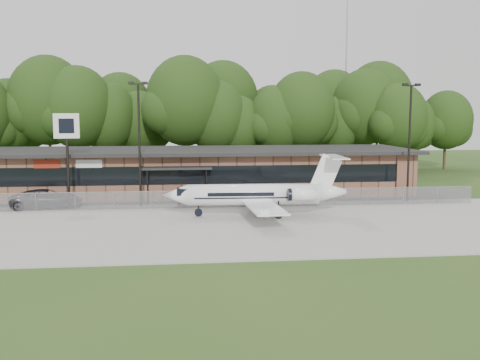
{
  "coord_description": "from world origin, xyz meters",
  "views": [
    {
      "loc": [
        -1.55,
        -27.81,
        7.66
      ],
      "look_at": [
        2.79,
        12.0,
        2.68
      ],
      "focal_mm": 40.0,
      "sensor_mm": 36.0,
      "label": 1
    }
  ],
  "objects": [
    {
      "name": "business_jet",
      "position": [
        4.17,
        10.95,
        1.66
      ],
      "size": [
        13.81,
        12.28,
        4.65
      ],
      "rotation": [
        0.0,
        0.0,
        -0.05
      ],
      "color": "white",
      "rests_on": "ground"
    },
    {
      "name": "light_pole_right",
      "position": [
        18.0,
        16.5,
        5.98
      ],
      "size": [
        1.55,
        0.3,
        10.23
      ],
      "color": "black",
      "rests_on": "ground"
    },
    {
      "name": "radio_mast",
      "position": [
        22.0,
        48.0,
        12.5
      ],
      "size": [
        0.2,
        0.2,
        25.0
      ],
      "primitive_type": "cylinder",
      "color": "gray",
      "rests_on": "ground"
    },
    {
      "name": "treeline",
      "position": [
        0.0,
        42.0,
        7.5
      ],
      "size": [
        72.0,
        12.0,
        15.0
      ],
      "primitive_type": null,
      "color": "#1C3410",
      "rests_on": "ground"
    },
    {
      "name": "fence",
      "position": [
        0.0,
        15.0,
        0.78
      ],
      "size": [
        46.0,
        0.04,
        1.52
      ],
      "color": "gray",
      "rests_on": "ground"
    },
    {
      "name": "parking_lot",
      "position": [
        0.0,
        19.5,
        0.03
      ],
      "size": [
        50.0,
        9.0,
        0.06
      ],
      "primitive_type": "cube",
      "color": "#383835",
      "rests_on": "ground"
    },
    {
      "name": "pole_sign",
      "position": [
        -10.82,
        16.8,
        5.88
      ],
      "size": [
        2.01,
        0.7,
        7.69
      ],
      "rotation": [
        0.0,
        0.0,
        0.24
      ],
      "color": "black",
      "rests_on": "ground"
    },
    {
      "name": "apron",
      "position": [
        0.0,
        8.0,
        0.04
      ],
      "size": [
        64.0,
        18.0,
        0.08
      ],
      "primitive_type": "cube",
      "color": "#9E9B93",
      "rests_on": "ground"
    },
    {
      "name": "ground",
      "position": [
        0.0,
        0.0,
        0.0
      ],
      "size": [
        160.0,
        160.0,
        0.0
      ],
      "primitive_type": "plane",
      "color": "#284B1B",
      "rests_on": "ground"
    },
    {
      "name": "suv",
      "position": [
        -12.56,
        16.49,
        0.78
      ],
      "size": [
        5.93,
        3.29,
        1.57
      ],
      "primitive_type": "imported",
      "rotation": [
        0.0,
        0.0,
        1.7
      ],
      "color": "#343537",
      "rests_on": "ground"
    },
    {
      "name": "terminal",
      "position": [
        -0.0,
        23.94,
        2.18
      ],
      "size": [
        41.0,
        11.65,
        4.3
      ],
      "color": "brown",
      "rests_on": "ground"
    },
    {
      "name": "light_pole_mid",
      "position": [
        -5.0,
        16.5,
        5.98
      ],
      "size": [
        1.55,
        0.3,
        10.23
      ],
      "color": "black",
      "rests_on": "ground"
    }
  ]
}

